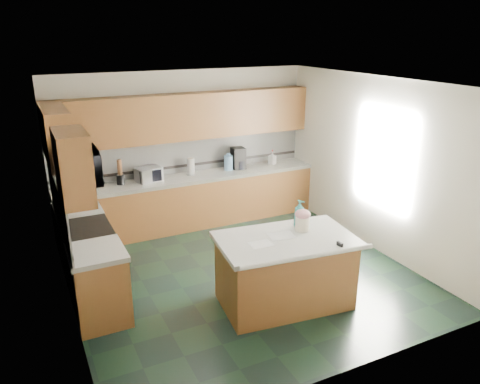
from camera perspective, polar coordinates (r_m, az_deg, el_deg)
floor at (r=6.85m, az=0.16°, el=-9.94°), size 4.60×4.60×0.00m
ceiling at (r=6.02m, az=0.18°, el=13.13°), size 4.60×4.60×0.00m
wall_back at (r=8.37m, az=-6.88°, el=5.33°), size 4.60×0.04×2.70m
wall_front at (r=4.50m, az=13.43°, el=-7.59°), size 4.60×0.04×2.70m
wall_left at (r=5.74m, az=-21.14°, el=-2.42°), size 0.04×4.60×2.70m
wall_right at (r=7.57m, az=16.15°, el=3.23°), size 0.04×4.60×2.70m
back_base_cab at (r=8.35m, az=-5.90°, el=-1.27°), size 4.60×0.60×0.86m
back_countertop at (r=8.20m, az=-6.00°, el=1.74°), size 4.60×0.64×0.06m
back_upper_cab at (r=8.08m, az=-6.60°, el=9.12°), size 4.60×0.33×0.78m
back_backsplash at (r=8.37m, az=-6.77°, el=4.52°), size 4.60×0.02×0.63m
back_accent_band at (r=8.41m, az=-6.71°, el=3.23°), size 4.60×0.01×0.05m
left_base_cab_rear at (r=7.30m, az=-18.83°, el=-5.38°), size 0.60×0.82×0.86m
left_counter_rear at (r=7.12m, az=-19.22°, el=-2.00°), size 0.64×0.82×0.06m
left_base_cab_front at (r=5.93m, az=-16.71°, el=-11.04°), size 0.60×0.72×0.86m
left_counter_front at (r=5.72m, az=-17.15°, el=-7.04°), size 0.64×0.72×0.06m
left_backsplash at (r=6.29m, az=-21.25°, el=-1.67°), size 0.02×2.30×0.63m
left_accent_band at (r=6.36m, az=-20.98°, el=-3.31°), size 0.01×2.30×0.05m
left_upper_cab_rear at (r=6.96m, az=-21.42°, el=6.30°), size 0.33×1.09×0.78m
left_upper_cab_front at (r=5.34m, az=-19.67°, el=2.90°), size 0.33×0.72×0.78m
range_body at (r=6.58m, az=-17.86°, el=-7.93°), size 0.60×0.76×0.88m
range_oven_door at (r=6.63m, az=-15.34°, el=-7.83°), size 0.02×0.68×0.55m
range_cooktop at (r=6.39m, az=-18.28°, el=-4.25°), size 0.62×0.78×0.04m
range_handle at (r=6.47m, az=-15.38°, el=-4.79°), size 0.02×0.66×0.02m
range_backguard at (r=6.32m, az=-20.72°, el=-3.60°), size 0.06×0.76×0.18m
microwave at (r=6.12m, az=-19.09°, el=2.93°), size 0.50×0.73×0.41m
island_base at (r=6.01m, az=5.49°, el=-9.80°), size 1.67×1.08×0.86m
island_top at (r=5.81m, az=5.63°, el=-5.82°), size 1.78×1.19×0.06m
island_bullnose at (r=5.43m, az=8.40°, el=-7.80°), size 1.67×0.25×0.06m
treat_jar at (r=5.99m, az=7.60°, el=-3.81°), size 0.23×0.23×0.19m
treat_jar_lid at (r=5.94m, az=7.66°, el=-2.71°), size 0.20×0.20×0.12m
treat_jar_knob at (r=5.92m, az=7.67°, el=-2.31°), size 0.06×0.02×0.02m
treat_jar_knob_end_l at (r=5.91m, az=7.41°, el=-2.37°), size 0.03×0.03×0.03m
treat_jar_knob_end_r at (r=5.94m, az=7.93°, el=-2.26°), size 0.03×0.03×0.03m
soap_bottle_island at (r=6.04m, az=7.24°, el=-2.66°), size 0.19×0.19×0.37m
paper_sheet_a at (r=5.84m, az=5.08°, el=-5.33°), size 0.35×0.28×0.00m
paper_sheet_b at (r=5.60m, az=2.57°, el=-6.35°), size 0.28×0.21×0.00m
clamp_body at (r=5.67m, az=12.07°, el=-6.37°), size 0.04×0.09×0.08m
clamp_handle at (r=5.64m, az=12.38°, el=-6.75°), size 0.01×0.06×0.01m
knife_block at (r=7.81m, az=-18.92°, el=1.05°), size 0.17×0.21×0.27m
utensil_crock at (r=7.94m, az=-14.35°, el=1.51°), size 0.14×0.14×0.17m
utensil_bundle at (r=7.88m, az=-14.48°, el=2.95°), size 0.08×0.08×0.25m
toaster_oven at (r=8.00m, az=-11.07°, el=2.14°), size 0.46×0.37×0.24m
toaster_oven_door at (r=7.88m, az=-10.81°, el=1.89°), size 0.37×0.01×0.20m
paper_towel at (r=8.26m, az=-6.00°, el=3.13°), size 0.13×0.13×0.29m
paper_towel_base at (r=8.30m, az=-5.97°, el=2.21°), size 0.19×0.19×0.01m
water_jug at (r=8.48m, az=-1.42°, el=3.58°), size 0.16×0.16×0.27m
water_jug_neck at (r=8.44m, az=-1.43°, el=4.59°), size 0.08×0.08×0.04m
coffee_maker at (r=8.57m, az=-0.22°, el=4.16°), size 0.25×0.27×0.39m
coffee_carafe at (r=8.55m, az=-0.05°, el=3.34°), size 0.16×0.16×0.16m
soap_bottle_back at (r=8.88m, az=3.96°, el=4.19°), size 0.15×0.15×0.25m
soap_back_cap at (r=8.84m, az=3.98°, el=5.05°), size 0.02×0.02×0.03m
window_light_proxy at (r=7.38m, az=17.11°, el=3.92°), size 0.02×1.40×1.10m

